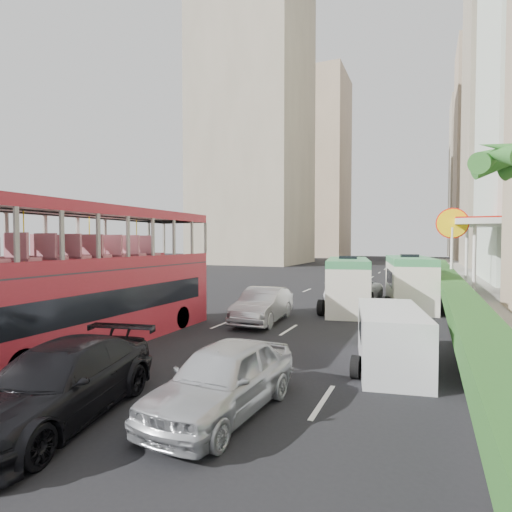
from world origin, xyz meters
The scene contains 18 objects.
ground_plane centered at (0.00, 0.00, 0.00)m, with size 200.00×200.00×0.00m, color black.
double_decker_bus centered at (-6.00, 0.00, 2.53)m, with size 2.50×11.00×5.06m, color #A4232F.
car_silver_lane_a centered at (-2.06, 6.14, 0.00)m, with size 1.70×4.88×1.61m, color silver.
car_silver_lane_b centered at (0.93, -3.47, 0.00)m, with size 1.84×4.57×1.56m, color silver.
car_black centered at (-2.13, -5.14, 0.00)m, with size 2.21×5.43×1.58m, color black.
van_asset centered at (0.79, 14.28, 0.00)m, with size 2.41×5.22×1.45m, color silver.
minibus_near centered at (0.98, 11.10, 1.43)m, with size 2.15×6.44×2.85m, color silver.
minibus_far centered at (4.07, 13.63, 1.46)m, with size 2.19×6.57×2.91m, color silver.
panel_van_near centered at (4.04, 1.39, 0.89)m, with size 1.77×4.43×1.77m, color silver.
panel_van_far centered at (4.28, 23.39, 0.99)m, with size 1.99×4.96×1.99m, color silver.
sidewalk centered at (9.00, 25.00, 0.09)m, with size 6.00×120.00×0.18m, color #99968C.
kerb_wall centered at (6.20, 14.00, 0.68)m, with size 0.30×44.00×1.00m, color silver.
hedge centered at (6.20, 14.00, 1.53)m, with size 1.10×44.00×0.70m, color #2D6626.
shell_station centered at (10.00, 23.00, 2.75)m, with size 6.50×8.00×5.50m, color silver.
tower_far_a centered at (17.00, 82.00, 22.00)m, with size 14.00×14.00×44.00m, color tan.
tower_far_b centered at (17.00, 104.00, 20.00)m, with size 14.00×14.00×40.00m, color tan.
tower_left_a centered at (-24.00, 55.00, 26.00)m, with size 18.00×18.00×52.00m, color tan.
tower_left_b centered at (-22.00, 90.00, 23.00)m, with size 16.00×16.00×46.00m, color tan.
Camera 1 is at (5.03, -11.16, 3.78)m, focal length 28.00 mm.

